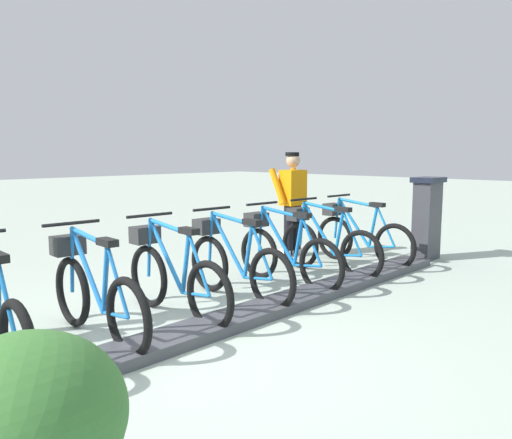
% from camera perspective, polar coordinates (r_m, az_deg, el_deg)
% --- Properties ---
extents(ground_plane, '(60.00, 60.00, 0.00)m').
position_cam_1_polar(ground_plane, '(4.42, -11.47, -14.42)').
color(ground_plane, '#AFBDAD').
extents(dock_rail_base, '(0.44, 9.36, 0.10)m').
position_cam_1_polar(dock_rail_base, '(4.40, -11.49, -13.81)').
color(dock_rail_base, '#47474C').
rests_on(dock_rail_base, ground).
extents(payment_kiosk, '(0.36, 0.52, 1.28)m').
position_cam_1_polar(payment_kiosk, '(8.20, 18.82, 0.28)').
color(payment_kiosk, '#38383D').
rests_on(payment_kiosk, ground).
extents(bike_docked_0, '(1.72, 0.54, 1.02)m').
position_cam_1_polar(bike_docked_0, '(7.64, 11.64, -1.77)').
color(bike_docked_0, black).
rests_on(bike_docked_0, ground).
extents(bike_docked_1, '(1.72, 0.54, 1.02)m').
position_cam_1_polar(bike_docked_1, '(6.94, 7.83, -2.61)').
color(bike_docked_1, black).
rests_on(bike_docked_1, ground).
extents(bike_docked_2, '(1.72, 0.54, 1.02)m').
position_cam_1_polar(bike_docked_2, '(6.28, 3.19, -3.62)').
color(bike_docked_2, black).
rests_on(bike_docked_2, ground).
extents(bike_docked_3, '(1.72, 0.54, 1.02)m').
position_cam_1_polar(bike_docked_3, '(5.68, -2.50, -4.82)').
color(bike_docked_3, black).
rests_on(bike_docked_3, ground).
extents(bike_docked_4, '(1.72, 0.54, 1.02)m').
position_cam_1_polar(bike_docked_4, '(5.14, -9.48, -6.23)').
color(bike_docked_4, black).
rests_on(bike_docked_4, ground).
extents(bike_docked_5, '(1.72, 0.54, 1.02)m').
position_cam_1_polar(bike_docked_5, '(4.70, -17.97, -7.80)').
color(bike_docked_5, black).
rests_on(bike_docked_5, ground).
extents(worker_near_rack, '(0.46, 0.62, 1.66)m').
position_cam_1_polar(worker_near_rack, '(8.06, 4.15, 2.27)').
color(worker_near_rack, white).
rests_on(worker_near_rack, ground).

